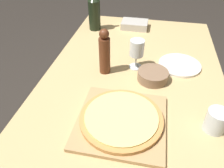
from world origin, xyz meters
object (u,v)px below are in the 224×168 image
wine_bottle (94,12)px  wine_glass (137,49)px  small_bowl (153,76)px  pizza (121,118)px  pepper_mill (105,53)px

wine_bottle → wine_glass: wine_bottle is taller
small_bowl → wine_glass: bearing=135.3°
pizza → pepper_mill: size_ratio=1.38×
pepper_mill → wine_glass: 0.18m
wine_bottle → wine_glass: 0.57m
pepper_mill → wine_glass: bearing=25.1°
pepper_mill → small_bowl: pepper_mill is taller
pizza → small_bowl: (0.11, 0.33, -0.00)m
wine_bottle → pepper_mill: wine_bottle is taller
pizza → wine_bottle: bearing=111.6°
wine_glass → wine_bottle: bearing=128.8°
wine_glass → pepper_mill: bearing=-154.9°
wine_bottle → pepper_mill: size_ratio=1.30×
pepper_mill → wine_bottle: bearing=110.5°
wine_glass → small_bowl: bearing=-44.7°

